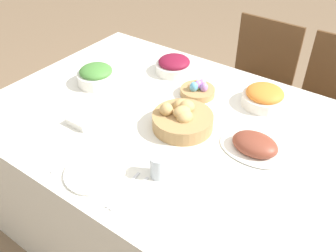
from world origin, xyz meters
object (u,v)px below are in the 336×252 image
at_px(chair_far_center, 254,85).
at_px(chair_far_right, 328,110).
at_px(carrot_bowl, 264,97).
at_px(bread_basket, 182,119).
at_px(green_salad_bowl, 96,75).
at_px(fork, 69,158).
at_px(dinner_plate, 95,172).
at_px(spoon, 130,193).
at_px(butter_dish, 80,122).
at_px(ham_platter, 255,145).
at_px(drinking_cup, 159,166).
at_px(knife, 123,189).
at_px(egg_basket, 198,90).
at_px(beet_salad_bowl, 174,65).

bearing_deg(chair_far_center, chair_far_right, 2.26).
distance_m(chair_far_right, carrot_bowl, 0.70).
height_order(bread_basket, green_salad_bowl, bread_basket).
distance_m(chair_far_right, bread_basket, 1.09).
distance_m(chair_far_center, fork, 1.42).
bearing_deg(dinner_plate, spoon, 0.00).
bearing_deg(fork, butter_dish, 121.71).
height_order(fork, spoon, same).
relative_size(ham_platter, drinking_cup, 3.12).
relative_size(knife, drinking_cup, 2.08).
relative_size(fork, butter_dish, 1.78).
bearing_deg(drinking_cup, ham_platter, 55.99).
relative_size(dinner_plate, spoon, 1.20).
bearing_deg(knife, butter_dish, 152.73).
relative_size(chair_far_center, chair_far_right, 1.00).
xyz_separation_m(egg_basket, carrot_bowl, (0.30, 0.11, 0.02)).
distance_m(ham_platter, green_salad_bowl, 0.89).
xyz_separation_m(bread_basket, green_salad_bowl, (-0.56, 0.05, 0.01)).
bearing_deg(egg_basket, green_salad_bowl, -156.50).
distance_m(knife, spoon, 0.03).
bearing_deg(butter_dish, green_salad_bowl, 122.21).
bearing_deg(fork, ham_platter, 35.70).
bearing_deg(beet_salad_bowl, egg_basket, -28.26).
distance_m(carrot_bowl, dinner_plate, 0.86).
relative_size(ham_platter, butter_dish, 2.67).
height_order(beet_salad_bowl, fork, beet_salad_bowl).
bearing_deg(chair_far_right, knife, -105.18).
bearing_deg(dinner_plate, fork, 180.00).
bearing_deg(bread_basket, ham_platter, 7.09).
bearing_deg(chair_far_right, egg_basket, -125.75).
height_order(bread_basket, dinner_plate, bread_basket).
height_order(green_salad_bowl, knife, green_salad_bowl).
distance_m(egg_basket, knife, 0.70).
bearing_deg(egg_basket, chair_far_right, 53.18).
bearing_deg(beet_salad_bowl, butter_dish, -95.92).
bearing_deg(spoon, chair_far_center, 98.48).
height_order(beet_salad_bowl, dinner_plate, beet_salad_bowl).
relative_size(beet_salad_bowl, butter_dish, 1.85).
relative_size(dinner_plate, fork, 1.20).
bearing_deg(carrot_bowl, spoon, -100.92).
xyz_separation_m(dinner_plate, knife, (0.14, 0.00, -0.00)).
bearing_deg(bread_basket, dinner_plate, -104.02).
height_order(bread_basket, beet_salad_bowl, bread_basket).
distance_m(dinner_plate, drinking_cup, 0.24).
distance_m(ham_platter, butter_dish, 0.75).
distance_m(bread_basket, fork, 0.50).
distance_m(ham_platter, drinking_cup, 0.41).
height_order(chair_far_center, butter_dish, chair_far_center).
distance_m(ham_platter, dinner_plate, 0.63).
distance_m(chair_far_center, knife, 1.41).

